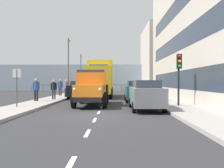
# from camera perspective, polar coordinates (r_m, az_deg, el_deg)

# --- Properties ---
(ground_plane) EXTENTS (80.00, 80.00, 0.00)m
(ground_plane) POSITION_cam_1_polar(r_m,az_deg,el_deg) (21.86, -1.49, -3.78)
(ground_plane) COLOR #2D2D30
(sidewalk_left) EXTENTS (2.32, 38.80, 0.15)m
(sidewalk_left) POSITION_cam_1_polar(r_m,az_deg,el_deg) (22.18, 10.90, -3.53)
(sidewalk_left) COLOR #9E9993
(sidewalk_left) RESTS_ON ground_plane
(sidewalk_right) EXTENTS (2.32, 38.80, 0.15)m
(sidewalk_right) POSITION_cam_1_polar(r_m,az_deg,el_deg) (22.55, -13.67, -3.47)
(sidewalk_right) COLOR #9E9993
(sidewalk_right) RESTS_ON ground_plane
(road_centreline_markings) EXTENTS (0.12, 34.10, 0.01)m
(road_centreline_markings) POSITION_cam_1_polar(r_m,az_deg,el_deg) (20.61, -1.63, -4.02)
(road_centreline_markings) COLOR silver
(road_centreline_markings) RESTS_ON ground_plane
(building_far_block) EXTENTS (7.50, 11.81, 10.87)m
(building_far_block) POSITION_cam_1_polar(r_m,az_deg,el_deg) (40.82, 13.32, 5.81)
(building_far_block) COLOR beige
(building_far_block) RESTS_ON ground_plane
(sea_horizon) EXTENTS (80.00, 0.80, 5.00)m
(sea_horizon) POSITION_cam_1_polar(r_m,az_deg,el_deg) (44.20, -0.32, 1.61)
(sea_horizon) COLOR #8C9EAD
(sea_horizon) RESTS_ON ground_plane
(seawall_railing) EXTENTS (28.08, 0.08, 1.20)m
(seawall_railing) POSITION_cam_1_polar(r_m,az_deg,el_deg) (40.60, -0.42, -0.53)
(seawall_railing) COLOR #4C5156
(seawall_railing) RESTS_ON ground_plane
(truck_vintage_orange) EXTENTS (2.17, 5.64, 2.43)m
(truck_vintage_orange) POSITION_cam_1_polar(r_m,az_deg,el_deg) (15.52, -5.13, -1.15)
(truck_vintage_orange) COLOR black
(truck_vintage_orange) RESTS_ON ground_plane
(lorry_cargo_yellow) EXTENTS (2.58, 8.20, 3.87)m
(lorry_cargo_yellow) POSITION_cam_1_polar(r_m,az_deg,el_deg) (24.71, -2.87, 1.53)
(lorry_cargo_yellow) COLOR gold
(lorry_cargo_yellow) RESTS_ON ground_plane
(car_grey_kerbside_near) EXTENTS (1.76, 4.21, 1.72)m
(car_grey_kerbside_near) POSITION_cam_1_polar(r_m,az_deg,el_deg) (13.39, 8.40, -2.62)
(car_grey_kerbside_near) COLOR slate
(car_grey_kerbside_near) RESTS_ON ground_plane
(car_teal_kerbside_1) EXTENTS (1.92, 4.27, 1.72)m
(car_teal_kerbside_1) POSITION_cam_1_polar(r_m,az_deg,el_deg) (18.90, 6.18, -1.72)
(car_teal_kerbside_1) COLOR #1E6670
(car_teal_kerbside_1) RESTS_ON ground_plane
(car_black_oppositeside_0) EXTENTS (1.82, 4.24, 1.72)m
(car_black_oppositeside_0) POSITION_cam_1_polar(r_m,az_deg,el_deg) (22.65, -8.13, -1.36)
(car_black_oppositeside_0) COLOR black
(car_black_oppositeside_0) RESTS_ON ground_plane
(car_red_oppositeside_1) EXTENTS (1.92, 4.28, 1.72)m
(car_red_oppositeside_1) POSITION_cam_1_polar(r_m,az_deg,el_deg) (28.48, -6.29, -0.99)
(car_red_oppositeside_1) COLOR #B21E1E
(car_red_oppositeside_1) RESTS_ON ground_plane
(pedestrian_by_lamp) EXTENTS (0.53, 0.34, 1.75)m
(pedestrian_by_lamp) POSITION_cam_1_polar(r_m,az_deg,el_deg) (18.77, -18.36, -0.88)
(pedestrian_by_lamp) COLOR black
(pedestrian_by_lamp) RESTS_ON sidewalk_right
(pedestrian_in_dark_coat) EXTENTS (0.53, 0.34, 1.67)m
(pedestrian_in_dark_coat) POSITION_cam_1_polar(r_m,az_deg,el_deg) (20.23, -14.31, -0.93)
(pedestrian_in_dark_coat) COLOR #383342
(pedestrian_in_dark_coat) RESTS_ON sidewalk_right
(pedestrian_near_railing) EXTENTS (0.53, 0.34, 1.72)m
(pedestrian_near_railing) POSITION_cam_1_polar(r_m,az_deg,el_deg) (23.15, -11.37, -0.66)
(pedestrian_near_railing) COLOR #383342
(pedestrian_near_railing) RESTS_ON sidewalk_right
(pedestrian_couple_b) EXTENTS (0.53, 0.34, 1.79)m
(pedestrian_couple_b) POSITION_cam_1_polar(r_m,az_deg,el_deg) (25.75, -12.78, -0.45)
(pedestrian_couple_b) COLOR #383342
(pedestrian_couple_b) RESTS_ON sidewalk_right
(traffic_light_near) EXTENTS (0.28, 0.41, 3.20)m
(traffic_light_near) POSITION_cam_1_polar(r_m,az_deg,el_deg) (14.82, 16.34, 3.77)
(traffic_light_near) COLOR black
(traffic_light_near) RESTS_ON sidewalk_left
(lamp_post_promenade) EXTENTS (0.32, 1.14, 6.69)m
(lamp_post_promenade) POSITION_cam_1_polar(r_m,az_deg,el_deg) (27.85, -10.75, 5.61)
(lamp_post_promenade) COLOR #59595B
(lamp_post_promenade) RESTS_ON sidewalk_right
(lamp_post_far) EXTENTS (0.32, 1.14, 5.94)m
(lamp_post_far) POSITION_cam_1_polar(r_m,az_deg,el_deg) (37.05, -7.73, 3.72)
(lamp_post_far) COLOR #59595B
(lamp_post_far) RESTS_ON sidewalk_right
(street_sign) EXTENTS (0.50, 0.07, 2.25)m
(street_sign) POSITION_cam_1_polar(r_m,az_deg,el_deg) (14.78, -22.62, 0.69)
(street_sign) COLOR #4C4C4C
(street_sign) RESTS_ON sidewalk_right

